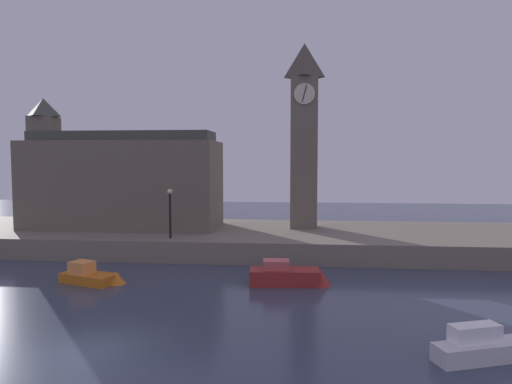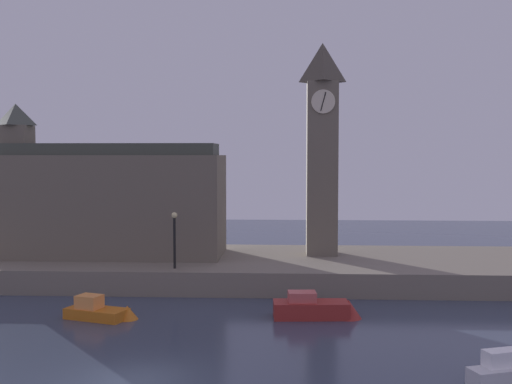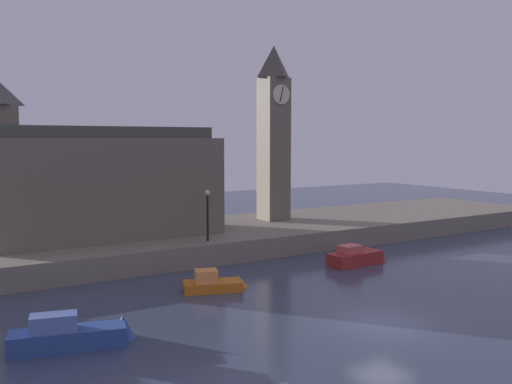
# 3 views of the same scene
# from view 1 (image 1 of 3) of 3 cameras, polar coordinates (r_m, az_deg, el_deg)

# --- Properties ---
(ground_plane) EXTENTS (120.00, 120.00, 0.00)m
(ground_plane) POSITION_cam_1_polar(r_m,az_deg,el_deg) (18.85, -20.13, -18.00)
(ground_plane) COLOR #384256
(far_embankment) EXTENTS (70.00, 12.00, 1.50)m
(far_embankment) POSITION_cam_1_polar(r_m,az_deg,el_deg) (37.07, -6.68, -5.71)
(far_embankment) COLOR slate
(far_embankment) RESTS_ON ground
(clock_tower) EXTENTS (2.34, 2.39, 14.75)m
(clock_tower) POSITION_cam_1_polar(r_m,az_deg,el_deg) (37.28, 6.00, 7.25)
(clock_tower) COLOR #6B6051
(clock_tower) RESTS_ON far_embankment
(parliament_hall) EXTENTS (15.52, 6.05, 10.57)m
(parliament_hall) POSITION_cam_1_polar(r_m,az_deg,el_deg) (39.08, -16.66, 1.40)
(parliament_hall) COLOR #6B6051
(parliament_hall) RESTS_ON far_embankment
(streetlamp) EXTENTS (0.36, 0.36, 3.48)m
(streetlamp) POSITION_cam_1_polar(r_m,az_deg,el_deg) (32.52, -10.66, -1.86)
(streetlamp) COLOR black
(streetlamp) RESTS_ON far_embankment
(boat_patrol_orange) EXTENTS (4.16, 2.37, 1.34)m
(boat_patrol_orange) POSITION_cam_1_polar(r_m,az_deg,el_deg) (27.94, -19.40, -9.88)
(boat_patrol_orange) COLOR orange
(boat_patrol_orange) RESTS_ON ground
(boat_ferry_white) EXTENTS (4.59, 2.18, 1.40)m
(boat_ferry_white) POSITION_cam_1_polar(r_m,az_deg,el_deg) (18.83, 27.83, -16.80)
(boat_ferry_white) COLOR silver
(boat_ferry_white) RESTS_ON ground
(boat_dinghy_red) EXTENTS (4.68, 1.79, 1.39)m
(boat_dinghy_red) POSITION_cam_1_polar(r_m,az_deg,el_deg) (26.19, 4.49, -10.33)
(boat_dinghy_red) COLOR maroon
(boat_dinghy_red) RESTS_ON ground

